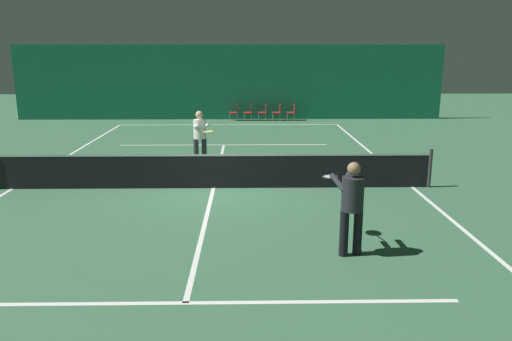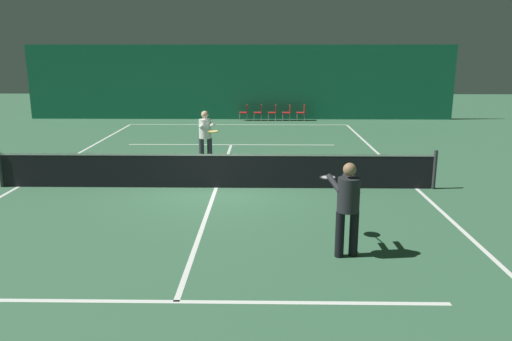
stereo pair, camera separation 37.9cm
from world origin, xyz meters
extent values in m
plane|color=#386647|center=(0.00, 0.00, 0.00)|extent=(60.00, 60.00, 0.00)
cube|color=#196B4C|center=(0.00, 14.01, 1.99)|extent=(23.00, 0.12, 3.97)
cube|color=white|center=(0.00, 11.90, 0.00)|extent=(11.00, 0.10, 0.00)
cube|color=white|center=(0.00, 6.40, 0.00)|extent=(8.25, 0.10, 0.00)
cube|color=white|center=(0.00, -6.40, 0.00)|extent=(8.25, 0.10, 0.00)
cube|color=white|center=(-5.50, 0.00, 0.00)|extent=(0.10, 23.80, 0.00)
cube|color=white|center=(5.50, 0.00, 0.00)|extent=(0.10, 23.80, 0.00)
cube|color=white|center=(0.00, 0.00, 0.00)|extent=(0.10, 12.80, 0.00)
cube|color=black|center=(0.00, 0.00, 0.47)|extent=(11.90, 0.02, 0.95)
cube|color=white|center=(0.00, 0.00, 0.92)|extent=(11.90, 0.02, 0.05)
cylinder|color=#333338|center=(-5.95, 0.00, 0.53)|extent=(0.10, 0.10, 1.07)
cylinder|color=#333338|center=(5.95, 0.00, 0.53)|extent=(0.10, 0.10, 1.07)
cylinder|color=black|center=(2.70, -4.66, 0.43)|extent=(0.20, 0.20, 0.86)
cylinder|color=black|center=(2.97, -4.59, 0.43)|extent=(0.20, 0.20, 0.86)
cylinder|color=#232328|center=(2.84, -4.62, 1.17)|extent=(0.49, 0.49, 0.62)
sphere|color=#936B4C|center=(2.84, -4.62, 1.64)|extent=(0.24, 0.24, 0.24)
cylinder|color=#232328|center=(2.61, -4.39, 1.32)|extent=(0.24, 0.60, 0.25)
cylinder|color=#232328|center=(2.92, -4.31, 1.32)|extent=(0.24, 0.60, 0.25)
cylinder|color=black|center=(2.66, -3.93, 1.24)|extent=(0.10, 0.30, 0.03)
torus|color=black|center=(2.59, -3.63, 1.24)|extent=(0.40, 0.40, 0.03)
cylinder|color=silver|center=(2.59, -3.63, 1.24)|extent=(0.33, 0.33, 0.00)
cylinder|color=#2D2D38|center=(-0.49, 3.00, 0.43)|extent=(0.21, 0.21, 0.87)
cylinder|color=#2D2D38|center=(-0.75, 2.90, 0.43)|extent=(0.21, 0.21, 0.87)
cylinder|color=white|center=(-0.62, 2.95, 1.18)|extent=(0.52, 0.52, 0.63)
sphere|color=#DBAD89|center=(-0.62, 2.95, 1.65)|extent=(0.24, 0.24, 0.24)
cylinder|color=white|center=(-0.37, 2.74, 1.32)|extent=(0.31, 0.59, 0.25)
cylinder|color=white|center=(-0.67, 2.63, 1.32)|extent=(0.31, 0.59, 0.25)
cylinder|color=black|center=(-0.37, 2.28, 1.25)|extent=(0.13, 0.30, 0.03)
torus|color=gold|center=(-0.26, 1.99, 1.25)|extent=(0.43, 0.43, 0.03)
cylinder|color=silver|center=(-0.26, 1.99, 1.25)|extent=(0.36, 0.36, 0.00)
cylinder|color=#99999E|center=(0.01, 13.65, 0.20)|extent=(0.03, 0.03, 0.39)
cylinder|color=#99999E|center=(0.01, 13.27, 0.20)|extent=(0.03, 0.03, 0.39)
cylinder|color=#99999E|center=(0.39, 13.65, 0.20)|extent=(0.03, 0.03, 0.39)
cylinder|color=#99999E|center=(0.39, 13.27, 0.20)|extent=(0.03, 0.03, 0.39)
cube|color=#A51E1E|center=(0.20, 13.46, 0.41)|extent=(0.44, 0.44, 0.05)
cube|color=#A51E1E|center=(0.40, 13.46, 0.64)|extent=(0.04, 0.44, 0.40)
cylinder|color=#99999E|center=(0.77, 13.65, 0.20)|extent=(0.03, 0.03, 0.39)
cylinder|color=#99999E|center=(0.77, 13.27, 0.20)|extent=(0.03, 0.03, 0.39)
cylinder|color=#99999E|center=(1.15, 13.65, 0.20)|extent=(0.03, 0.03, 0.39)
cylinder|color=#99999E|center=(1.15, 13.27, 0.20)|extent=(0.03, 0.03, 0.39)
cube|color=#A51E1E|center=(0.96, 13.46, 0.41)|extent=(0.44, 0.44, 0.05)
cube|color=#A51E1E|center=(1.16, 13.46, 0.64)|extent=(0.04, 0.44, 0.40)
cylinder|color=#99999E|center=(1.54, 13.65, 0.20)|extent=(0.03, 0.03, 0.39)
cylinder|color=#99999E|center=(1.54, 13.27, 0.20)|extent=(0.03, 0.03, 0.39)
cylinder|color=#99999E|center=(1.92, 13.65, 0.20)|extent=(0.03, 0.03, 0.39)
cylinder|color=#99999E|center=(1.92, 13.27, 0.20)|extent=(0.03, 0.03, 0.39)
cube|color=#A51E1E|center=(1.73, 13.46, 0.41)|extent=(0.44, 0.44, 0.05)
cube|color=#A51E1E|center=(1.93, 13.46, 0.64)|extent=(0.04, 0.44, 0.40)
cylinder|color=#99999E|center=(2.31, 13.65, 0.20)|extent=(0.03, 0.03, 0.39)
cylinder|color=#99999E|center=(2.31, 13.27, 0.20)|extent=(0.03, 0.03, 0.39)
cylinder|color=#99999E|center=(2.69, 13.65, 0.20)|extent=(0.03, 0.03, 0.39)
cylinder|color=#99999E|center=(2.69, 13.27, 0.20)|extent=(0.03, 0.03, 0.39)
cube|color=#A51E1E|center=(2.50, 13.46, 0.41)|extent=(0.44, 0.44, 0.05)
cube|color=#A51E1E|center=(2.70, 13.46, 0.64)|extent=(0.04, 0.44, 0.40)
cylinder|color=#99999E|center=(3.07, 13.65, 0.20)|extent=(0.03, 0.03, 0.39)
cylinder|color=#99999E|center=(3.07, 13.27, 0.20)|extent=(0.03, 0.03, 0.39)
cylinder|color=#99999E|center=(3.45, 13.65, 0.20)|extent=(0.03, 0.03, 0.39)
cylinder|color=#99999E|center=(3.45, 13.27, 0.20)|extent=(0.03, 0.03, 0.39)
cube|color=#A51E1E|center=(3.26, 13.46, 0.41)|extent=(0.44, 0.44, 0.05)
cube|color=#A51E1E|center=(3.46, 13.46, 0.64)|extent=(0.04, 0.44, 0.40)
sphere|color=#D1DB33|center=(3.05, -4.56, 0.03)|extent=(0.07, 0.07, 0.07)
camera|label=1|loc=(0.94, -13.22, 3.70)|focal=35.00mm
camera|label=2|loc=(1.32, -13.22, 3.70)|focal=35.00mm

